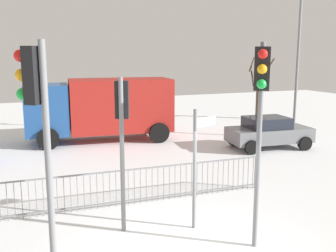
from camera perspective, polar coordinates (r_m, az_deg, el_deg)
ground_plane at (r=9.24m, az=2.20°, el=-17.56°), size 60.00×60.00×0.00m
traffic_light_foreground_right at (r=8.46m, az=13.37°, el=3.55°), size 0.44×0.49×4.59m
traffic_light_mid_right at (r=9.47m, az=-6.70°, el=1.01°), size 0.39×0.54×3.82m
traffic_light_rear_right at (r=6.52m, az=-18.41°, el=1.12°), size 0.47×0.46×4.57m
direction_sign_post at (r=9.71m, az=4.16°, el=-5.32°), size 0.74×0.33×3.04m
pedestrian_guard_railing at (r=11.60m, az=-4.05°, el=-8.60°), size 7.86×0.40×1.07m
car_grey_far at (r=18.71m, az=14.45°, el=-0.84°), size 3.97×2.28×1.47m
delivery_truck at (r=19.77m, az=-9.61°, el=2.81°), size 7.27×3.40×3.10m
street_lamp at (r=20.92m, az=18.53°, el=11.09°), size 0.36×0.36×7.91m
bare_tree_left at (r=26.88m, az=13.06°, el=5.44°), size 1.72×1.71×4.28m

